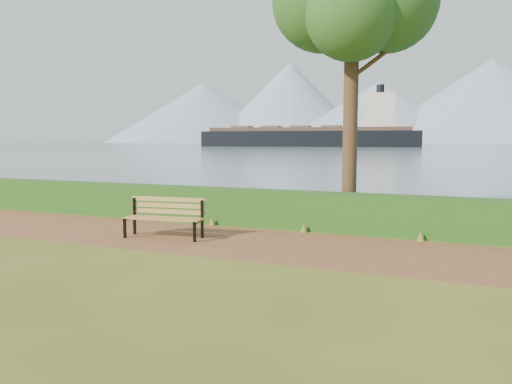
% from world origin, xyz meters
% --- Properties ---
extents(ground, '(140.00, 140.00, 0.00)m').
position_xyz_m(ground, '(0.00, 0.00, 0.00)').
color(ground, '#415017').
rests_on(ground, ground).
extents(path, '(40.00, 3.40, 0.01)m').
position_xyz_m(path, '(0.00, 0.30, 0.01)').
color(path, brown).
rests_on(path, ground).
extents(hedge, '(32.00, 0.85, 1.00)m').
position_xyz_m(hedge, '(0.00, 2.60, 0.50)').
color(hedge, '#184413').
rests_on(hedge, ground).
extents(water, '(700.00, 510.00, 0.00)m').
position_xyz_m(water, '(0.00, 260.00, 0.01)').
color(water, '#486574').
rests_on(water, ground).
extents(mountains, '(585.00, 190.00, 70.00)m').
position_xyz_m(mountains, '(-9.17, 406.05, 27.70)').
color(mountains, '#8092AA').
rests_on(mountains, ground).
extents(bench, '(2.03, 0.82, 0.99)m').
position_xyz_m(bench, '(-1.35, 0.06, 0.57)').
color(bench, black).
rests_on(bench, ground).
extents(cargo_ship, '(75.73, 22.37, 22.71)m').
position_xyz_m(cargo_ship, '(-42.95, 157.62, 3.39)').
color(cargo_ship, black).
rests_on(cargo_ship, ground).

